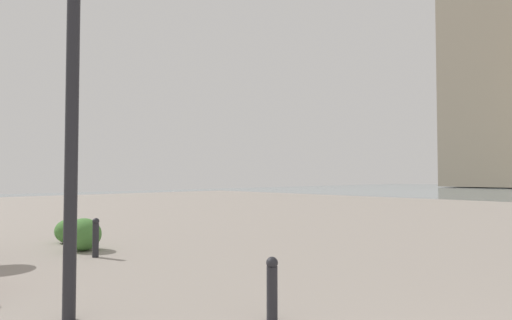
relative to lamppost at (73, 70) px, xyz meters
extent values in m
cube|color=gray|center=(16.38, -68.38, 13.06)|extent=(11.73, 15.25, 31.62)
cylinder|color=#232328|center=(0.00, 0.00, -0.74)|extent=(0.14, 0.14, 4.03)
cylinder|color=#232328|center=(-1.54, -1.59, -2.46)|extent=(0.12, 0.12, 0.59)
sphere|color=#232328|center=(-1.54, -1.59, -2.13)|extent=(0.13, 0.13, 0.13)
cylinder|color=#232328|center=(3.35, -1.72, -2.43)|extent=(0.12, 0.12, 0.65)
sphere|color=#232328|center=(3.35, -1.72, -2.06)|extent=(0.13, 0.13, 0.13)
ellipsoid|color=#477F38|center=(5.55, -1.99, -2.48)|extent=(0.64, 0.58, 0.55)
ellipsoid|color=#477F38|center=(4.26, -1.84, -2.41)|extent=(0.79, 0.71, 0.67)
camera|label=1|loc=(-4.82, 1.77, -1.18)|focal=30.08mm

